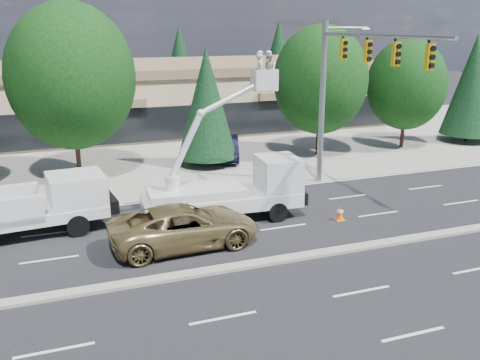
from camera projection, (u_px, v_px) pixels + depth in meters
name	position (u px, v px, depth m)	size (l,w,h in m)	color
ground	(196.00, 275.00, 19.54)	(140.00, 140.00, 0.00)	black
concrete_apron	(119.00, 154.00, 37.55)	(140.00, 22.00, 0.01)	gray
road_median	(196.00, 273.00, 19.52)	(120.00, 0.55, 0.12)	gray
strip_mall	(101.00, 96.00, 45.73)	(50.40, 15.40, 5.50)	tan
tree_front_d	(71.00, 77.00, 30.39)	(7.28, 7.28, 10.10)	#332114
tree_front_e	(207.00, 103.00, 33.56)	(3.80, 3.80, 7.49)	#332114
tree_front_f	(320.00, 80.00, 35.88)	(6.37, 6.37, 8.84)	#332114
tree_front_g	(407.00, 85.00, 38.36)	(5.67, 5.67, 7.87)	#332114
tree_front_h	(473.00, 85.00, 40.40)	(4.14, 4.14, 8.16)	#332114
tree_back_b	(46.00, 59.00, 54.53)	(5.05, 5.05, 9.95)	#332114
tree_back_c	(180.00, 63.00, 59.36)	(4.36, 4.36, 8.60)	#332114
tree_back_d	(278.00, 57.00, 63.23)	(4.70, 4.70, 9.27)	#332114
signal_mast	(344.00, 79.00, 27.49)	(2.76, 10.16, 9.00)	gray
utility_pickup	(41.00, 211.00, 23.17)	(6.64, 3.04, 2.47)	silver
bucket_truck	(235.00, 185.00, 24.78)	(7.47, 2.78, 7.69)	silver
traffic_cone_b	(161.00, 235.00, 22.33)	(0.40, 0.40, 0.70)	orange
traffic_cone_c	(206.00, 224.00, 23.55)	(0.40, 0.40, 0.70)	orange
traffic_cone_d	(340.00, 213.00, 24.86)	(0.40, 0.40, 0.70)	orange
minivan	(185.00, 226.00, 21.86)	(2.83, 6.15, 1.71)	olive
parked_car_east	(226.00, 148.00, 35.93)	(1.63, 4.68, 1.54)	black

